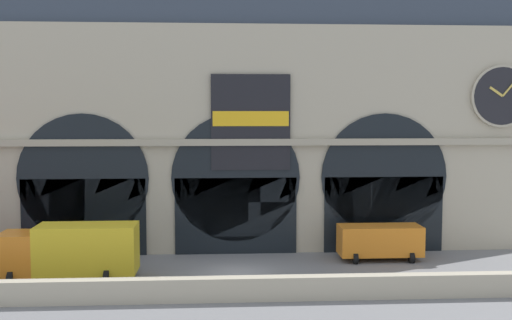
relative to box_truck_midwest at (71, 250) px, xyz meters
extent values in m
plane|color=slate|center=(9.36, 0.72, -1.70)|extent=(200.00, 200.00, 0.00)
cube|color=#B2A891|center=(9.36, -4.20, -1.10)|extent=(90.00, 0.70, 1.19)
cube|color=#B2A891|center=(9.36, 8.08, 5.84)|extent=(41.54, 4.72, 15.07)
cube|color=black|center=(-0.53, 5.67, 0.83)|extent=(8.02, 0.20, 5.06)
cylinder|color=black|center=(-0.53, 5.67, 3.36)|extent=(8.44, 0.20, 8.44)
cube|color=black|center=(9.36, 5.67, 0.83)|extent=(8.02, 0.20, 5.06)
cylinder|color=black|center=(9.36, 5.67, 3.36)|extent=(8.44, 0.20, 8.44)
cube|color=black|center=(19.25, 5.67, 0.83)|extent=(8.02, 0.20, 5.06)
cylinder|color=black|center=(19.25, 5.67, 3.36)|extent=(8.44, 0.20, 8.44)
cylinder|color=#B2A891|center=(27.06, 5.57, 8.73)|extent=(4.14, 0.25, 4.14)
cylinder|color=black|center=(27.06, 5.45, 8.73)|extent=(3.83, 0.06, 3.83)
cube|color=gold|center=(26.62, 5.39, 9.02)|extent=(0.97, 0.04, 0.71)
cube|color=gold|center=(27.58, 5.37, 9.35)|extent=(1.13, 0.04, 1.33)
cube|color=black|center=(10.33, 5.55, 7.00)|extent=(5.16, 0.12, 6.23)
cube|color=yellow|center=(10.33, 5.47, 7.24)|extent=(4.96, 0.04, 0.97)
cube|color=#A49A85|center=(9.36, 5.57, 5.71)|extent=(41.54, 0.50, 0.44)
cube|color=orange|center=(-2.86, 0.00, -0.13)|extent=(2.00, 2.30, 2.30)
cube|color=gold|center=(0.89, 0.00, 0.07)|extent=(5.50, 2.30, 2.70)
cylinder|color=black|center=(-2.96, -1.03, -1.28)|extent=(0.28, 0.84, 0.84)
cylinder|color=black|center=(-2.96, 1.04, -1.28)|extent=(0.28, 0.84, 0.84)
cylinder|color=black|center=(2.14, -1.03, -1.28)|extent=(0.28, 0.84, 0.84)
cylinder|color=black|center=(2.14, 1.04, -1.28)|extent=(0.28, 0.84, 0.84)
cube|color=orange|center=(18.42, 3.45, -0.43)|extent=(5.20, 2.00, 1.86)
cylinder|color=black|center=(16.66, 2.55, -1.36)|extent=(0.28, 0.68, 0.68)
cylinder|color=black|center=(16.66, 4.35, -1.36)|extent=(0.28, 0.68, 0.68)
cylinder|color=black|center=(20.19, 2.55, -1.36)|extent=(0.28, 0.68, 0.68)
cylinder|color=black|center=(20.19, 4.35, -1.36)|extent=(0.28, 0.68, 0.68)
camera|label=1|loc=(8.34, -33.17, 7.71)|focal=41.75mm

